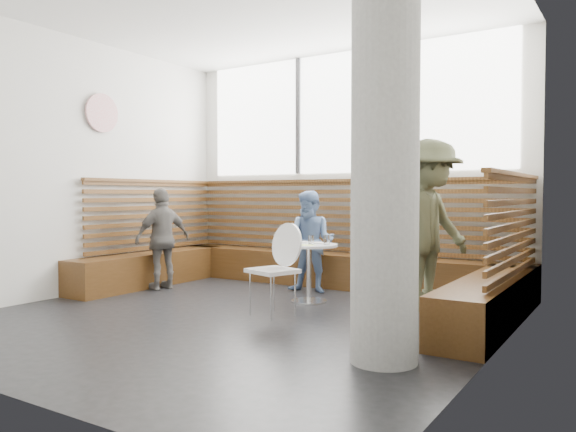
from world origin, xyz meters
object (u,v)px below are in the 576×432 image
Objects in this scene: adult_man at (430,225)px; child_left at (163,239)px; concrete_column at (385,147)px; cafe_table at (309,261)px; cafe_chair at (276,261)px; child_back at (311,242)px.

adult_man is 3.47m from child_left.
cafe_table is (-1.64, 1.72, -1.12)m from concrete_column.
concrete_column is 2.62m from cafe_table.
cafe_chair is (0.05, -0.77, 0.08)m from cafe_table.
cafe_table is 0.77m from cafe_chair.
cafe_table is 2.11m from child_left.
child_left reaches higher than child_back.
cafe_chair is at bearing 90.83° from child_left.
adult_man reaches higher than child_left.
child_back is at bearing 130.20° from concrete_column.
concrete_column is 2.47× the size of child_back.
cafe_chair is at bearing 147.47° from adult_man.
adult_man is (1.33, 0.28, 0.43)m from cafe_table.
child_left is (-2.14, 0.52, 0.11)m from cafe_chair.
cafe_table is 0.71× the size of cafe_chair.
child_left is at bearing 158.40° from concrete_column.
child_left is at bearing 116.93° from adult_man.
child_left reaches higher than cafe_table.
cafe_chair is at bearing -86.10° from cafe_table.
concrete_column is 3.15m from child_back.
child_back is at bearing 123.29° from cafe_chair.
child_left is (-1.78, -0.82, 0.02)m from child_back.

